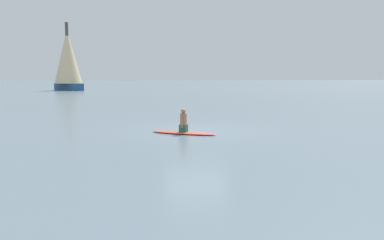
% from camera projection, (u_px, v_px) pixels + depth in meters
% --- Properties ---
extents(ground_plane, '(400.00, 400.00, 0.00)m').
position_uv_depth(ground_plane, '(196.00, 131.00, 15.82)').
color(ground_plane, slate).
extents(surfboard, '(1.75, 2.68, 0.08)m').
position_uv_depth(surfboard, '(183.00, 133.00, 15.10)').
color(surfboard, '#D84C3F').
rests_on(surfboard, ground).
extents(person_paddler, '(0.38, 0.38, 0.90)m').
position_uv_depth(person_paddler, '(183.00, 121.00, 15.05)').
color(person_paddler, '#26664C').
rests_on(person_paddler, surfboard).
extents(sailboat_near_right, '(6.00, 6.00, 10.62)m').
position_uv_depth(sailboat_near_right, '(68.00, 59.00, 61.00)').
color(sailboat_near_right, navy).
rests_on(sailboat_near_right, ground).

